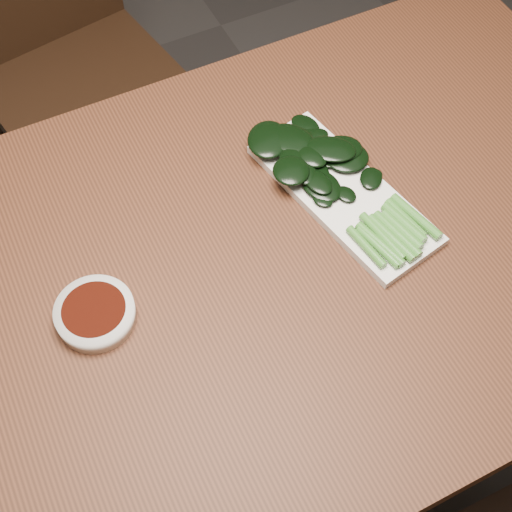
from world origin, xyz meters
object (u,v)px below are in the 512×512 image
(table, at_px, (239,292))
(gai_lan, at_px, (329,173))
(chair_far, at_px, (66,54))
(sauce_bowl, at_px, (95,313))
(serving_plate, at_px, (343,193))

(table, distance_m, gai_lan, 0.23)
(chair_far, bearing_deg, table, -97.58)
(table, xyz_separation_m, sauce_bowl, (-0.21, 0.01, 0.09))
(chair_far, xyz_separation_m, gai_lan, (0.23, -0.77, 0.29))
(chair_far, height_order, serving_plate, chair_far)
(table, height_order, chair_far, chair_far)
(chair_far, height_order, gai_lan, chair_far)
(sauce_bowl, bearing_deg, serving_plate, 4.67)
(chair_far, bearing_deg, serving_plate, -83.73)
(serving_plate, relative_size, gai_lan, 1.00)
(sauce_bowl, bearing_deg, gai_lan, 9.37)
(sauce_bowl, bearing_deg, chair_far, 78.60)
(table, bearing_deg, chair_far, 92.67)
(chair_far, xyz_separation_m, sauce_bowl, (-0.17, -0.84, 0.28))
(serving_plate, height_order, gai_lan, gai_lan)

